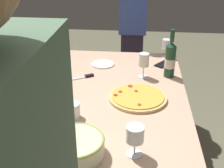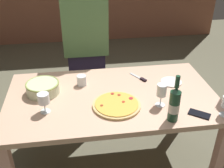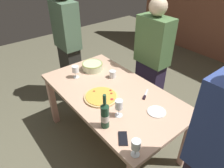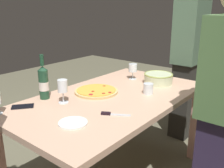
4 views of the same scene
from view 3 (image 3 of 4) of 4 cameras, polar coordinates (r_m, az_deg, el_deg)
The scene contains 15 objects.
ground_plane at distance 2.68m, azimuth 0.00°, elevation -15.21°, with size 8.00×8.00×0.00m, color #63604A.
dining_table at distance 2.22m, azimuth 0.00°, elevation -4.07°, with size 1.60×0.90×0.75m.
pizza at distance 2.08m, azimuth -3.07°, elevation -3.56°, with size 0.35×0.35×0.03m.
serving_bowl at distance 2.55m, azimuth -5.48°, elevation 5.03°, with size 0.25×0.25×0.09m.
wine_bottle at distance 1.70m, azimuth -1.98°, elevation -8.65°, with size 0.07×0.07×0.33m.
wine_glass_near_pizza at distance 2.39m, azimuth -10.17°, elevation 4.02°, with size 0.08×0.08×0.15m.
wine_glass_by_bottle at distance 1.53m, azimuth 6.69°, elevation -16.66°, with size 0.07×0.07×0.15m.
wine_glass_far_left at distance 1.81m, azimuth 1.95°, elevation -6.02°, with size 0.07×0.07×0.17m.
cup_amber at distance 2.39m, azimuth 0.17°, elevation 2.77°, with size 0.08×0.08×0.08m, color white.
side_plate at distance 1.96m, azimuth 12.33°, elevation -7.55°, with size 0.17×0.17×0.01m, color white.
cell_phone at distance 1.69m, azimuth 3.09°, elevation -14.91°, with size 0.07×0.14×0.01m, color black.
pizza_knife at distance 2.13m, azimuth 9.22°, elevation -3.17°, with size 0.12×0.17×0.02m.
person_host at distance 1.55m, azimuth 27.35°, elevation -19.44°, with size 0.39×0.24×1.71m.
person_guest_left at distance 2.71m, azimuth 10.98°, elevation 6.26°, with size 0.43×0.24×1.58m.
person_guest_right at distance 3.02m, azimuth -12.16°, elevation 10.58°, with size 0.39×0.24×1.70m.
Camera 3 is at (1.37, -1.10, 2.03)m, focal length 32.79 mm.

